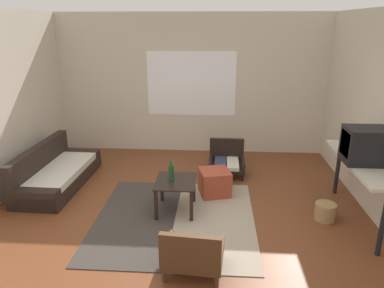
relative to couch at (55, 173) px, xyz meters
The scene contains 13 objects.
ground_plane 2.39m from the couch, 29.59° to the right, with size 7.80×7.80×0.00m, color brown.
far_wall_with_window 3.02m from the couch, 42.36° to the left, with size 5.60×0.13×2.70m.
area_rug 2.25m from the couch, 24.81° to the right, with size 2.11×2.22×0.01m.
couch is the anchor object (origin of this frame).
coffee_table 2.15m from the couch, 19.20° to the right, with size 0.55×0.63×0.46m.
armchair_by_window 2.85m from the couch, 14.52° to the left, with size 0.62×0.64×0.56m.
armchair_striped_foreground 3.12m from the couch, 41.18° to the right, with size 0.66×0.59×0.57m.
ottoman_orange 2.56m from the couch, ahead, with size 0.44×0.44×0.39m, color #993D28.
console_shelf 4.52m from the couch, 10.01° to the right, with size 0.43×1.70×0.84m.
crt_television 4.58m from the couch, 10.77° to the right, with size 0.53×0.41×0.45m.
clay_vase 4.51m from the couch, ahead, with size 0.23×0.23×0.33m.
glass_bottle 2.12m from the couch, 19.41° to the right, with size 0.07×0.07×0.28m.
wicker_basket 4.12m from the couch, 11.39° to the right, with size 0.27×0.27×0.23m, color #9E7A4C.
Camera 1 is at (0.48, -4.02, 2.50)m, focal length 33.82 mm.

